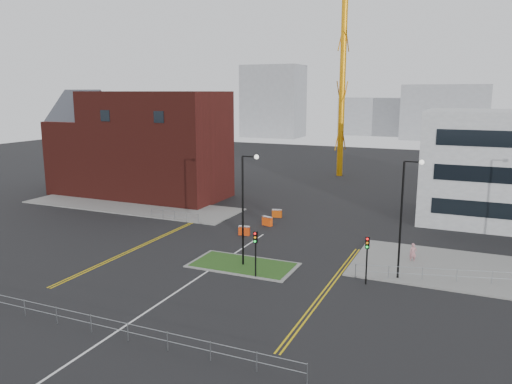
# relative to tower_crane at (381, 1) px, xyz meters

# --- Properties ---
(ground) EXTENTS (200.00, 200.00, 0.00)m
(ground) POSITION_rel_tower_crane_xyz_m (-3.63, -55.24, -27.68)
(ground) COLOR black
(ground) RESTS_ON ground
(pavement_left) EXTENTS (28.00, 8.00, 0.12)m
(pavement_left) POSITION_rel_tower_crane_xyz_m (-23.63, -33.24, -27.62)
(pavement_left) COLOR slate
(pavement_left) RESTS_ON ground
(pavement_right) EXTENTS (24.00, 10.00, 0.12)m
(pavement_right) POSITION_rel_tower_crane_xyz_m (18.37, -41.24, -27.62)
(pavement_right) COLOR slate
(pavement_right) RESTS_ON ground
(island_kerb) EXTENTS (8.60, 4.60, 0.08)m
(island_kerb) POSITION_rel_tower_crane_xyz_m (-1.63, -47.24, -27.64)
(island_kerb) COLOR slate
(island_kerb) RESTS_ON ground
(grass_island) EXTENTS (8.00, 4.00, 0.12)m
(grass_island) POSITION_rel_tower_crane_xyz_m (-1.63, -47.24, -27.62)
(grass_island) COLOR #1A4316
(grass_island) RESTS_ON ground
(brick_building) EXTENTS (24.20, 10.07, 14.24)m
(brick_building) POSITION_rel_tower_crane_xyz_m (-26.60, -27.24, -20.83)
(brick_building) COLOR #4E1813
(brick_building) RESTS_ON ground
(tower_crane) EXTENTS (52.99, 3.25, 40.26)m
(tower_crane) POSITION_rel_tower_crane_xyz_m (0.00, 0.00, 0.00)
(tower_crane) COLOR orange
(tower_crane) RESTS_ON ground
(streetlamp_island) EXTENTS (1.46, 0.36, 9.18)m
(streetlamp_island) POSITION_rel_tower_crane_xyz_m (-1.41, -47.24, -22.27)
(streetlamp_island) COLOR black
(streetlamp_island) RESTS_ON ground
(streetlamp_right_near) EXTENTS (1.46, 0.36, 9.18)m
(streetlamp_right_near) POSITION_rel_tower_crane_xyz_m (10.59, -45.24, -22.27)
(streetlamp_right_near) COLOR black
(streetlamp_right_near) RESTS_ON ground
(traffic_light_island) EXTENTS (0.28, 0.33, 3.65)m
(traffic_light_island) POSITION_rel_tower_crane_xyz_m (0.37, -49.26, -25.12)
(traffic_light_island) COLOR black
(traffic_light_island) RESTS_ON ground
(traffic_light_right) EXTENTS (0.28, 0.33, 3.65)m
(traffic_light_right) POSITION_rel_tower_crane_xyz_m (8.37, -47.26, -25.12)
(traffic_light_right) COLOR black
(traffic_light_right) RESTS_ON ground
(railing_front) EXTENTS (24.05, 0.05, 1.10)m
(railing_front) POSITION_rel_tower_crane_xyz_m (-3.63, -61.24, -26.90)
(railing_front) COLOR gray
(railing_front) RESTS_ON ground
(railing_left) EXTENTS (6.05, 0.05, 1.10)m
(railing_left) POSITION_rel_tower_crane_xyz_m (-14.63, -37.24, -26.94)
(railing_left) COLOR gray
(railing_left) RESTS_ON ground
(railing_right) EXTENTS (19.05, 5.05, 1.10)m
(railing_right) POSITION_rel_tower_crane_xyz_m (16.87, -43.74, -26.90)
(railing_right) COLOR gray
(railing_right) RESTS_ON ground
(centre_line) EXTENTS (0.15, 30.00, 0.01)m
(centre_line) POSITION_rel_tower_crane_xyz_m (-3.63, -53.24, -27.68)
(centre_line) COLOR silver
(centre_line) RESTS_ON ground
(yellow_left_a) EXTENTS (0.12, 24.00, 0.01)m
(yellow_left_a) POSITION_rel_tower_crane_xyz_m (-12.63, -45.24, -27.68)
(yellow_left_a) COLOR gold
(yellow_left_a) RESTS_ON ground
(yellow_left_b) EXTENTS (0.12, 24.00, 0.01)m
(yellow_left_b) POSITION_rel_tower_crane_xyz_m (-12.33, -45.24, -27.68)
(yellow_left_b) COLOR gold
(yellow_left_b) RESTS_ON ground
(yellow_right_a) EXTENTS (0.12, 20.00, 0.01)m
(yellow_right_a) POSITION_rel_tower_crane_xyz_m (5.87, -49.24, -27.68)
(yellow_right_a) COLOR gold
(yellow_right_a) RESTS_ON ground
(yellow_right_b) EXTENTS (0.12, 20.00, 0.01)m
(yellow_right_b) POSITION_rel_tower_crane_xyz_m (6.17, -49.24, -27.68)
(yellow_right_b) COLOR gold
(yellow_right_b) RESTS_ON ground
(skyline_a) EXTENTS (18.00, 12.00, 22.00)m
(skyline_a) POSITION_rel_tower_crane_xyz_m (-43.63, 64.76, -16.68)
(skyline_a) COLOR gray
(skyline_a) RESTS_ON ground
(skyline_b) EXTENTS (24.00, 12.00, 16.00)m
(skyline_b) POSITION_rel_tower_crane_xyz_m (6.37, 74.76, -19.68)
(skyline_b) COLOR gray
(skyline_b) RESTS_ON ground
(skyline_d) EXTENTS (30.00, 12.00, 12.00)m
(skyline_d) POSITION_rel_tower_crane_xyz_m (-11.63, 84.76, -21.68)
(skyline_d) COLOR gray
(skyline_d) RESTS_ON ground
(pedestrian) EXTENTS (0.68, 0.54, 1.63)m
(pedestrian) POSITION_rel_tower_crane_xyz_m (10.96, -40.84, -26.87)
(pedestrian) COLOR #C37E84
(pedestrian) RESTS_ON ground
(barrier_left) EXTENTS (1.13, 0.53, 0.92)m
(barrier_left) POSITION_rel_tower_crane_xyz_m (-4.90, -31.24, -27.18)
(barrier_left) COLOR #C5460A
(barrier_left) RESTS_ON ground
(barrier_mid) EXTENTS (1.15, 0.52, 0.93)m
(barrier_mid) POSITION_rel_tower_crane_xyz_m (-5.27, -39.21, -27.18)
(barrier_mid) COLOR red
(barrier_mid) RESTS_ON ground
(barrier_right) EXTENTS (1.23, 0.74, 0.98)m
(barrier_right) POSITION_rel_tower_crane_xyz_m (-4.56, -34.96, -27.15)
(barrier_right) COLOR #F2490D
(barrier_right) RESTS_ON ground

